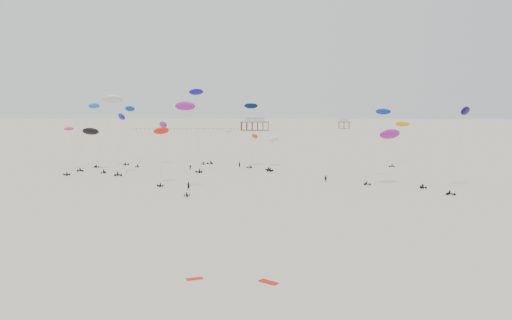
{
  "coord_description": "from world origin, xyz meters",
  "views": [
    {
      "loc": [
        3.76,
        -19.8,
        19.01
      ],
      "look_at": [
        0.0,
        88.0,
        7.0
      ],
      "focal_mm": 35.0,
      "sensor_mm": 36.0,
      "label": 1
    }
  ],
  "objects_px": {
    "pavilion_small": "(344,124)",
    "spectator_0": "(189,190)",
    "rig_9": "(254,143)",
    "rig_0": "(185,118)",
    "pavilion_main": "(255,125)",
    "rig_4": "(273,144)"
  },
  "relations": [
    {
      "from": "rig_9",
      "to": "spectator_0",
      "type": "xyz_separation_m",
      "value": [
        -12.76,
        -46.04,
        -7.1
      ]
    },
    {
      "from": "rig_0",
      "to": "rig_9",
      "type": "distance_m",
      "value": 48.43
    },
    {
      "from": "rig_9",
      "to": "spectator_0",
      "type": "height_order",
      "value": "rig_9"
    },
    {
      "from": "pavilion_main",
      "to": "rig_0",
      "type": "xyz_separation_m",
      "value": [
        -5.75,
        -259.81,
        11.92
      ]
    },
    {
      "from": "pavilion_main",
      "to": "rig_4",
      "type": "relative_size",
      "value": 1.41
    },
    {
      "from": "rig_0",
      "to": "rig_4",
      "type": "relative_size",
      "value": 1.39
    },
    {
      "from": "spectator_0",
      "to": "rig_4",
      "type": "bearing_deg",
      "value": -96.88
    },
    {
      "from": "rig_4",
      "to": "rig_9",
      "type": "xyz_separation_m",
      "value": [
        -6.21,
        3.06,
        0.12
      ]
    },
    {
      "from": "pavilion_main",
      "to": "rig_9",
      "type": "distance_m",
      "value": 214.28
    },
    {
      "from": "pavilion_small",
      "to": "rig_9",
      "type": "xyz_separation_m",
      "value": [
        -62.44,
        -244.13,
        3.61
      ]
    },
    {
      "from": "rig_9",
      "to": "spectator_0",
      "type": "bearing_deg",
      "value": 173.24
    },
    {
      "from": "rig_4",
      "to": "pavilion_main",
      "type": "bearing_deg",
      "value": -114.65
    },
    {
      "from": "rig_0",
      "to": "rig_9",
      "type": "relative_size",
      "value": 1.73
    },
    {
      "from": "pavilion_small",
      "to": "spectator_0",
      "type": "height_order",
      "value": "pavilion_small"
    },
    {
      "from": "rig_0",
      "to": "pavilion_main",
      "type": "bearing_deg",
      "value": -105.68
    },
    {
      "from": "pavilion_small",
      "to": "rig_4",
      "type": "bearing_deg",
      "value": -102.82
    },
    {
      "from": "rig_4",
      "to": "pavilion_small",
      "type": "bearing_deg",
      "value": -131.09
    },
    {
      "from": "pavilion_main",
      "to": "rig_4",
      "type": "height_order",
      "value": "rig_4"
    },
    {
      "from": "pavilion_main",
      "to": "pavilion_small",
      "type": "xyz_separation_m",
      "value": [
        70.0,
        30.0,
        -0.74
      ]
    },
    {
      "from": "rig_4",
      "to": "rig_9",
      "type": "relative_size",
      "value": 1.25
    },
    {
      "from": "pavilion_small",
      "to": "spectator_0",
      "type": "bearing_deg",
      "value": -104.53
    },
    {
      "from": "pavilion_small",
      "to": "rig_9",
      "type": "distance_m",
      "value": 252.01
    }
  ]
}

